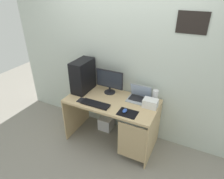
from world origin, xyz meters
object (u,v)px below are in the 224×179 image
monitor (109,81)px  laptop (139,97)px  cell_phone (81,100)px  keyboard (95,104)px  mouse_left (125,111)px  speaker (155,96)px  projector (150,103)px  pc_tower (83,76)px  subwoofer (106,123)px

monitor → laptop: size_ratio=1.33×
laptop → cell_phone: 0.87m
monitor → laptop: 0.51m
keyboard → cell_phone: (-0.26, 0.01, -0.01)m
mouse_left → keyboard: bearing=-177.4°
speaker → projector: speaker is taller
mouse_left → cell_phone: mouse_left is taller
pc_tower → cell_phone: 0.40m
pc_tower → mouse_left: bearing=-18.5°
projector → keyboard: 0.77m
pc_tower → speaker: (1.12, 0.15, -0.16)m
monitor → laptop: monitor is taller
cell_phone → subwoofer: (0.20, 0.41, -0.65)m
laptop → keyboard: laptop is taller
cell_phone → projector: bearing=16.1°
projector → mouse_left: projector is taller
cell_phone → speaker: bearing=24.0°
speaker → keyboard: (-0.74, -0.45, -0.08)m
pc_tower → monitor: pc_tower is taller
laptop → subwoofer: size_ratio=1.51×
monitor → mouse_left: (0.42, -0.38, -0.18)m
keyboard → monitor: bearing=86.4°
speaker → subwoofer: 1.09m
pc_tower → projector: pc_tower is taller
subwoofer → mouse_left: bearing=-38.5°
keyboard → cell_phone: 0.26m
pc_tower → speaker: size_ratio=2.62×
projector → subwoofer: projector is taller
keyboard → laptop: bearing=39.1°
pc_tower → subwoofer: (0.33, 0.12, -0.90)m
mouse_left → laptop: bearing=80.4°
keyboard → speaker: bearing=31.3°
mouse_left → pc_tower: bearing=161.5°
projector → mouse_left: bearing=-135.2°
monitor → laptop: bearing=2.1°
speaker → keyboard: bearing=-148.7°
projector → mouse_left: size_ratio=2.08×
subwoofer → laptop: bearing=-0.3°
monitor → mouse_left: size_ratio=4.61×
monitor → projector: bearing=-9.2°
subwoofer → keyboard: bearing=-82.3°
cell_phone → keyboard: bearing=-1.5°
laptop → subwoofer: 0.90m
monitor → mouse_left: 0.59m
laptop → subwoofer: laptop is taller
pc_tower → projector: (1.10, -0.01, -0.19)m
pc_tower → subwoofer: size_ratio=2.27×
mouse_left → projector: bearing=44.8°
subwoofer → projector: bearing=-9.7°
speaker → cell_phone: bearing=-156.0°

